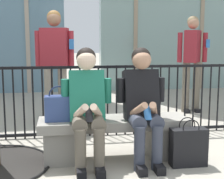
{
  "coord_description": "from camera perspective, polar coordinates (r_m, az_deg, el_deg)",
  "views": [
    {
      "loc": [
        -0.54,
        -3.39,
        1.28
      ],
      "look_at": [
        0.0,
        0.1,
        0.75
      ],
      "focal_mm": 52.24,
      "sensor_mm": 36.0,
      "label": 1
    }
  ],
  "objects": [
    {
      "name": "seated_person_with_phone",
      "position": [
        3.33,
        -4.34,
        -2.39
      ],
      "size": [
        0.52,
        0.66,
        1.21
      ],
      "color": "#6B6051",
      "rests_on": "ground"
    },
    {
      "name": "plaza_railing",
      "position": [
        4.38,
        -1.58,
        -1.92
      ],
      "size": [
        9.19,
        0.04,
        0.96
      ],
      "color": "black",
      "rests_on": "ground"
    },
    {
      "name": "bystander_at_railing",
      "position": [
        5.99,
        13.85,
        5.64
      ],
      "size": [
        0.55,
        0.44,
        1.71
      ],
      "color": "#6B6051",
      "rests_on": "ground"
    },
    {
      "name": "stone_bench",
      "position": [
        3.58,
        0.25,
        -7.85
      ],
      "size": [
        1.6,
        0.44,
        0.45
      ],
      "color": "gray",
      "rests_on": "ground"
    },
    {
      "name": "handbag_on_bench",
      "position": [
        3.45,
        -9.3,
        -3.14
      ],
      "size": [
        0.29,
        0.16,
        0.37
      ],
      "color": "#33477F",
      "rests_on": "stone_bench"
    },
    {
      "name": "ground_plane",
      "position": [
        3.66,
        0.25,
        -11.92
      ],
      "size": [
        60.0,
        60.0,
        0.0
      ],
      "primitive_type": "plane",
      "color": "#A8A091"
    },
    {
      "name": "shopping_bag",
      "position": [
        3.49,
        13.22,
        -9.7
      ],
      "size": [
        0.37,
        0.15,
        0.5
      ],
      "color": "black",
      "rests_on": "ground"
    },
    {
      "name": "seated_person_companion",
      "position": [
        3.42,
        5.4,
        -2.11
      ],
      "size": [
        0.52,
        0.66,
        1.21
      ],
      "color": "#383D4C",
      "rests_on": "ground"
    },
    {
      "name": "bystander_further_back",
      "position": [
        4.8,
        -9.96,
        5.09
      ],
      "size": [
        0.55,
        0.31,
        1.71
      ],
      "color": "gray",
      "rests_on": "ground"
    }
  ]
}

